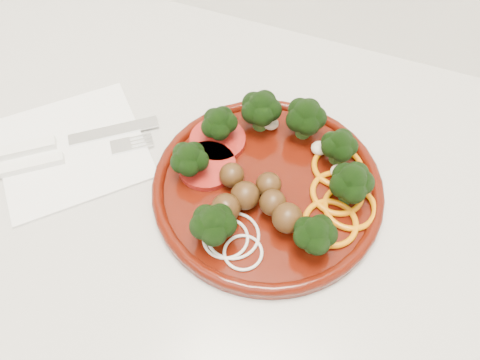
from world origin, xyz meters
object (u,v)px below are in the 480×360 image
at_px(napkin, 72,148).
at_px(fork, 49,161).
at_px(knife, 51,143).
at_px(plate, 270,179).

relative_size(napkin, fork, 1.10).
xyz_separation_m(napkin, fork, (-0.01, -0.03, 0.01)).
bearing_deg(fork, napkin, 33.31).
bearing_deg(knife, plate, -29.89).
relative_size(knife, fork, 1.12).
distance_m(napkin, fork, 0.03).
relative_size(plate, knife, 1.52).
height_order(plate, fork, plate).
xyz_separation_m(plate, napkin, (-0.25, -0.04, -0.02)).
xyz_separation_m(plate, fork, (-0.26, -0.07, -0.01)).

